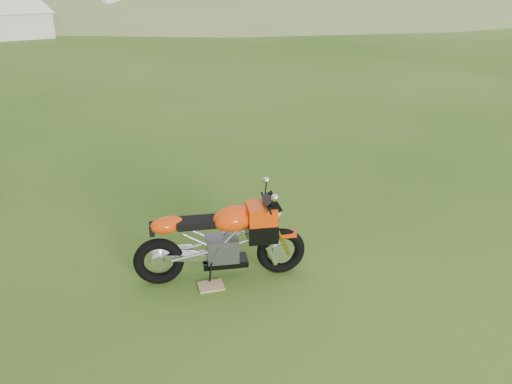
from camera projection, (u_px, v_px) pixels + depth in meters
ground at (281, 247)px, 6.83m from camera, size 120.00×120.00×0.00m
sport_motorcycle at (220, 234)px, 6.00m from camera, size 1.81×0.94×1.05m
plywood_board at (211, 286)px, 6.03m from camera, size 0.30×0.26×0.02m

